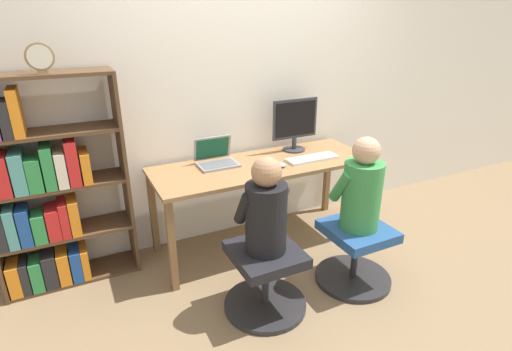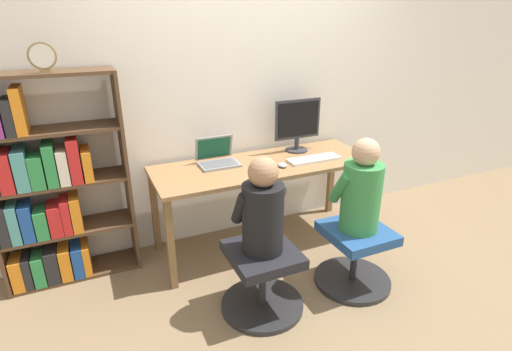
{
  "view_description": "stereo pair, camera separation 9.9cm",
  "coord_description": "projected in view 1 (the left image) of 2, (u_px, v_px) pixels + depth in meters",
  "views": [
    {
      "loc": [
        -1.4,
        -2.37,
        1.87
      ],
      "look_at": [
        -0.18,
        0.1,
        0.75
      ],
      "focal_mm": 28.0,
      "sensor_mm": 36.0,
      "label": 1
    },
    {
      "loc": [
        -1.31,
        -2.41,
        1.87
      ],
      "look_at": [
        -0.18,
        0.1,
        0.75
      ],
      "focal_mm": 28.0,
      "sensor_mm": 36.0,
      "label": 2
    }
  ],
  "objects": [
    {
      "name": "laptop",
      "position": [
        216.0,
        159.0,
        3.19
      ],
      "size": [
        0.31,
        0.25,
        0.22
      ],
      "color": "gray",
      "rests_on": "desk"
    },
    {
      "name": "keyboard",
      "position": [
        312.0,
        158.0,
        3.31
      ],
      "size": [
        0.45,
        0.15,
        0.03
      ],
      "color": "silver",
      "rests_on": "desk"
    },
    {
      "name": "person_at_laptop",
      "position": [
        266.0,
        210.0,
        2.48
      ],
      "size": [
        0.32,
        0.29,
        0.63
      ],
      "color": "black",
      "rests_on": "office_chair_right"
    },
    {
      "name": "desktop_monitor",
      "position": [
        295.0,
        124.0,
        3.46
      ],
      "size": [
        0.43,
        0.2,
        0.46
      ],
      "color": "#333338",
      "rests_on": "desk"
    },
    {
      "name": "desk",
      "position": [
        263.0,
        172.0,
        3.27
      ],
      "size": [
        1.81,
        0.65,
        0.75
      ],
      "color": "olive",
      "rests_on": "ground_plane"
    },
    {
      "name": "office_chair_right",
      "position": [
        265.0,
        277.0,
        2.66
      ],
      "size": [
        0.56,
        0.56,
        0.46
      ],
      "color": "#262628",
      "rests_on": "ground_plane"
    },
    {
      "name": "person_at_monitor",
      "position": [
        362.0,
        189.0,
        2.75
      ],
      "size": [
        0.33,
        0.31,
        0.67
      ],
      "color": "#388C47",
      "rests_on": "office_chair_left"
    },
    {
      "name": "bookshelf",
      "position": [
        43.0,
        196.0,
        2.74
      ],
      "size": [
        0.92,
        0.3,
        1.53
      ],
      "color": "#513823",
      "rests_on": "ground_plane"
    },
    {
      "name": "desk_clock",
      "position": [
        40.0,
        58.0,
        2.4
      ],
      "size": [
        0.17,
        0.03,
        0.19
      ],
      "color": "olive",
      "rests_on": "bookshelf"
    },
    {
      "name": "ground_plane",
      "position": [
        281.0,
        261.0,
        3.25
      ],
      "size": [
        14.0,
        14.0,
        0.0
      ],
      "primitive_type": "plane",
      "color": "#846B4C"
    },
    {
      "name": "office_chair_left",
      "position": [
        355.0,
        253.0,
        2.94
      ],
      "size": [
        0.56,
        0.56,
        0.46
      ],
      "color": "#262628",
      "rests_on": "ground_plane"
    },
    {
      "name": "computer_mouse_by_keyboard",
      "position": [
        281.0,
        165.0,
        3.17
      ],
      "size": [
        0.07,
        0.1,
        0.03
      ],
      "color": "#99999E",
      "rests_on": "desk"
    },
    {
      "name": "wall_back",
      "position": [
        243.0,
        87.0,
        3.36
      ],
      "size": [
        10.0,
        0.05,
        2.6
      ],
      "color": "white",
      "rests_on": "ground_plane"
    }
  ]
}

